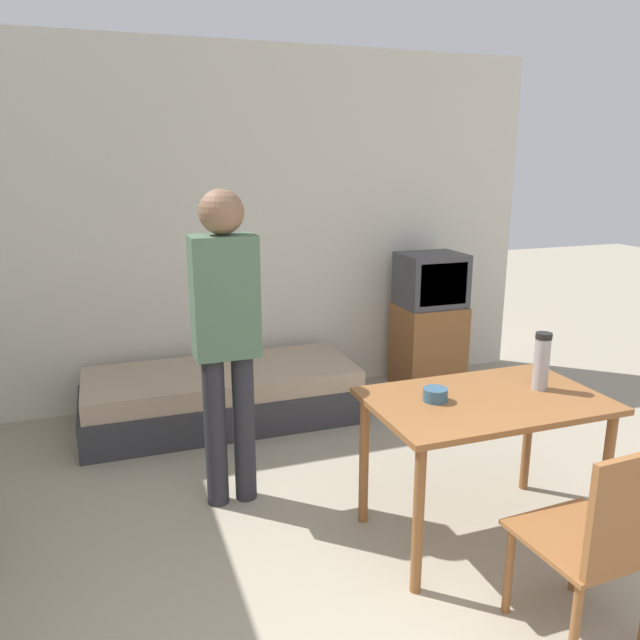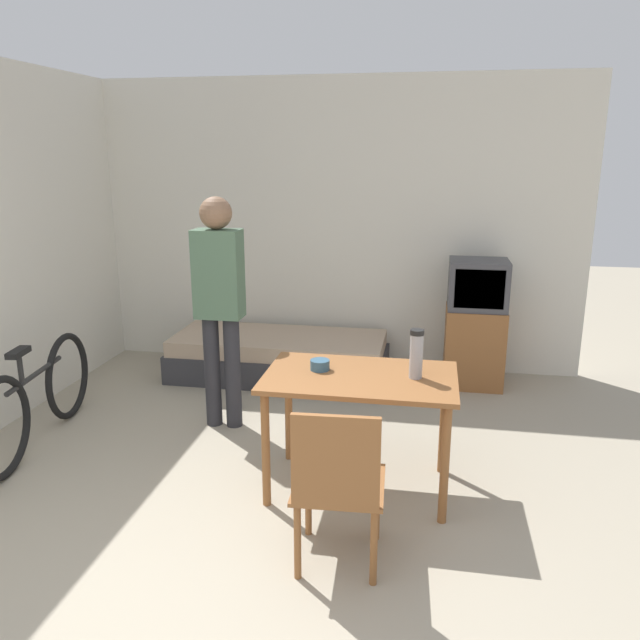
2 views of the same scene
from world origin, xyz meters
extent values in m
cube|color=silver|center=(0.00, 3.85, 1.35)|extent=(5.05, 0.06, 2.70)
cube|color=#333338|center=(-0.22, 3.33, 0.13)|extent=(1.98, 0.81, 0.26)
cube|color=tan|center=(-0.22, 3.33, 0.33)|extent=(1.92, 0.79, 0.14)
cube|color=brown|center=(1.54, 3.46, 0.35)|extent=(0.51, 0.45, 0.70)
cube|color=#424247|center=(1.54, 3.46, 0.92)|extent=(0.50, 0.41, 0.43)
cube|color=black|center=(1.54, 3.26, 0.92)|extent=(0.41, 0.01, 0.33)
cube|color=brown|center=(0.74, 1.49, 0.73)|extent=(1.14, 0.71, 0.03)
cylinder|color=brown|center=(0.23, 1.19, 0.36)|extent=(0.05, 0.05, 0.71)
cylinder|color=brown|center=(1.26, 1.19, 0.36)|extent=(0.05, 0.05, 0.71)
cylinder|color=brown|center=(0.23, 1.78, 0.36)|extent=(0.05, 0.05, 0.71)
cylinder|color=brown|center=(1.26, 1.78, 0.36)|extent=(0.05, 0.05, 0.71)
cube|color=brown|center=(0.73, 0.77, 0.42)|extent=(0.47, 0.47, 0.02)
cube|color=brown|center=(0.74, 0.56, 0.66)|extent=(0.41, 0.05, 0.45)
cylinder|color=brown|center=(0.90, 0.97, 0.21)|extent=(0.04, 0.04, 0.41)
cylinder|color=brown|center=(0.53, 0.95, 0.21)|extent=(0.04, 0.04, 0.41)
cylinder|color=brown|center=(0.55, 0.58, 0.21)|extent=(0.04, 0.04, 0.41)
cylinder|color=#28282D|center=(-0.46, 2.23, 0.43)|extent=(0.12, 0.12, 0.86)
cylinder|color=#28282D|center=(-0.30, 2.23, 0.43)|extent=(0.12, 0.12, 0.86)
cube|color=#4C6B51|center=(-0.38, 2.23, 1.18)|extent=(0.34, 0.20, 0.64)
sphere|color=#846047|center=(-0.38, 2.23, 1.62)|extent=(0.23, 0.23, 0.23)
cylinder|color=#99999E|center=(1.07, 1.50, 0.89)|extent=(0.08, 0.08, 0.29)
cylinder|color=black|center=(1.07, 1.50, 1.02)|extent=(0.08, 0.08, 0.03)
cylinder|color=#335670|center=(0.49, 1.54, 0.78)|extent=(0.12, 0.12, 0.06)
camera|label=1|loc=(-0.97, -0.92, 1.88)|focal=35.00mm
camera|label=2|loc=(1.13, -2.00, 2.03)|focal=35.00mm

